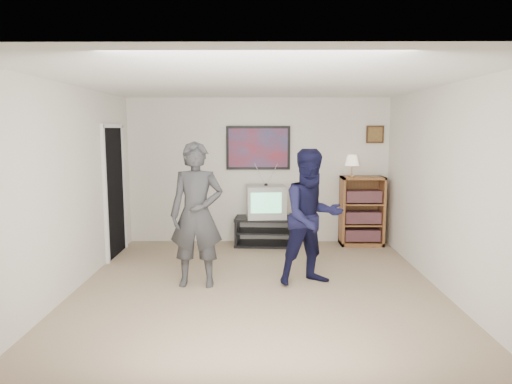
{
  "coord_description": "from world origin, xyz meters",
  "views": [
    {
      "loc": [
        0.02,
        -5.38,
        1.97
      ],
      "look_at": [
        -0.02,
        0.55,
        1.15
      ],
      "focal_mm": 32.0,
      "sensor_mm": 36.0,
      "label": 1
    }
  ],
  "objects_px": {
    "bookshelf": "(362,211)",
    "person_tall": "(197,215)",
    "person_short": "(312,217)",
    "media_stand": "(264,231)",
    "crt_television": "(266,201)"
  },
  "relations": [
    {
      "from": "bookshelf",
      "to": "person_tall",
      "type": "relative_size",
      "value": 0.65
    },
    {
      "from": "person_tall",
      "to": "person_short",
      "type": "xyz_separation_m",
      "value": [
        1.45,
        0.07,
        -0.05
      ]
    },
    {
      "from": "media_stand",
      "to": "crt_television",
      "type": "relative_size",
      "value": 1.56
    },
    {
      "from": "bookshelf",
      "to": "person_short",
      "type": "relative_size",
      "value": 0.68
    },
    {
      "from": "crt_television",
      "to": "person_tall",
      "type": "bearing_deg",
      "value": -118.81
    },
    {
      "from": "media_stand",
      "to": "bookshelf",
      "type": "distance_m",
      "value": 1.71
    },
    {
      "from": "media_stand",
      "to": "bookshelf",
      "type": "xyz_separation_m",
      "value": [
        1.67,
        0.05,
        0.35
      ]
    },
    {
      "from": "crt_television",
      "to": "person_short",
      "type": "bearing_deg",
      "value": -78.97
    },
    {
      "from": "crt_television",
      "to": "person_short",
      "type": "distance_m",
      "value": 2.02
    },
    {
      "from": "bookshelf",
      "to": "person_tall",
      "type": "height_order",
      "value": "person_tall"
    },
    {
      "from": "crt_television",
      "to": "bookshelf",
      "type": "distance_m",
      "value": 1.65
    },
    {
      "from": "bookshelf",
      "to": "person_short",
      "type": "xyz_separation_m",
      "value": [
        -1.08,
        -1.99,
        0.28
      ]
    },
    {
      "from": "media_stand",
      "to": "crt_television",
      "type": "distance_m",
      "value": 0.52
    },
    {
      "from": "crt_television",
      "to": "bookshelf",
      "type": "height_order",
      "value": "bookshelf"
    },
    {
      "from": "media_stand",
      "to": "bookshelf",
      "type": "height_order",
      "value": "bookshelf"
    }
  ]
}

